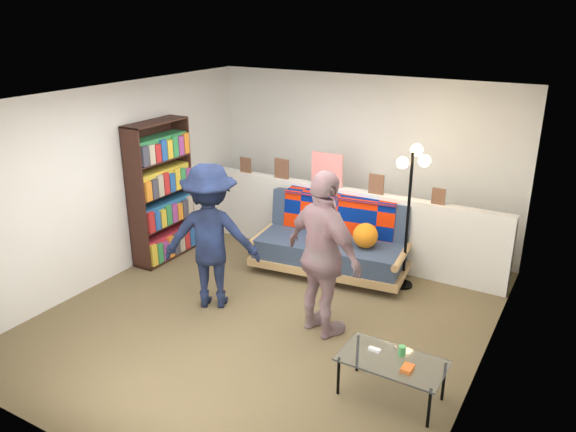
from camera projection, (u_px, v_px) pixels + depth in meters
The scene contains 10 objects.
ground at pixel (270, 314), 6.31m from camera, with size 5.00×5.00×0.00m, color brown.
room_shell at pixel (291, 161), 6.11m from camera, with size 4.60×5.05×2.45m.
half_wall_ledge at pixel (340, 223), 7.59m from camera, with size 4.45×0.15×1.00m, color silver.
ledge_decor at pixel (325, 173), 7.45m from camera, with size 2.97×0.02×0.45m.
futon_sofa at pixel (333, 243), 7.23m from camera, with size 2.06×1.15×0.84m.
bookshelf at pixel (161, 196), 7.47m from camera, with size 0.31×0.94×1.88m.
coffee_table at pixel (393, 363), 4.84m from camera, with size 0.92×0.52×0.47m.
floor_lamp at pixel (411, 189), 6.54m from camera, with size 0.41×0.33×1.77m.
person_left at pixel (211, 237), 6.26m from camera, with size 1.08×0.62×1.67m, color black.
person_right at pixel (324, 256), 5.66m from camera, with size 1.04×0.43×1.77m, color #C57F8D.
Camera 1 is at (2.94, -4.69, 3.23)m, focal length 35.00 mm.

